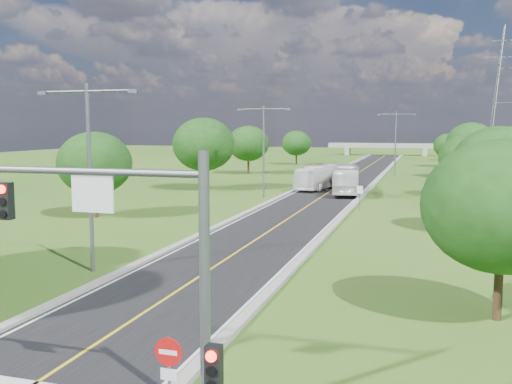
{
  "coord_description": "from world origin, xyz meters",
  "views": [
    {
      "loc": [
        11.18,
        -14.16,
        7.81
      ],
      "look_at": [
        -0.86,
        25.32,
        3.0
      ],
      "focal_mm": 40.0,
      "sensor_mm": 36.0,
      "label": 1
    }
  ],
  "objects": [
    {
      "name": "tree_rd",
      "position": [
        17.0,
        76.0,
        5.27
      ],
      "size": [
        7.14,
        7.14,
        8.3
      ],
      "color": "black",
      "rests_on": "ground"
    },
    {
      "name": "speed_limit_sign",
      "position": [
        5.2,
        37.98,
        1.6
      ],
      "size": [
        0.55,
        0.09,
        2.4
      ],
      "color": "slate",
      "rests_on": "ground"
    },
    {
      "name": "do_not_enter_right",
      "position": [
        5.0,
        -1.52,
        1.77
      ],
      "size": [
        0.76,
        0.11,
        2.5
      ],
      "color": "slate",
      "rests_on": "ground"
    },
    {
      "name": "curb_right",
      "position": [
        4.25,
        66.0,
        0.11
      ],
      "size": [
        0.5,
        150.0,
        0.22
      ],
      "primitive_type": "cube",
      "color": "gray",
      "rests_on": "ground"
    },
    {
      "name": "tree_ld",
      "position": [
        -17.0,
        74.0,
        4.95
      ],
      "size": [
        6.72,
        6.72,
        7.82
      ],
      "color": "black",
      "rests_on": "ground"
    },
    {
      "name": "tree_rf",
      "position": [
        18.0,
        120.0,
        4.64
      ],
      "size": [
        6.3,
        6.3,
        7.33
      ],
      "color": "black",
      "rests_on": "ground"
    },
    {
      "name": "ground",
      "position": [
        0.0,
        60.0,
        0.0
      ],
      "size": [
        260.0,
        260.0,
        0.0
      ],
      "primitive_type": "plane",
      "color": "#285718",
      "rests_on": "ground"
    },
    {
      "name": "tree_lb",
      "position": [
        -16.0,
        28.0,
        4.64
      ],
      "size": [
        6.3,
        6.3,
        7.33
      ],
      "color": "black",
      "rests_on": "ground"
    },
    {
      "name": "bus_outbound",
      "position": [
        2.14,
        51.26,
        1.67
      ],
      "size": [
        3.97,
        11.76,
        3.21
      ],
      "primitive_type": "imported",
      "rotation": [
        0.0,
        0.0,
        3.25
      ],
      "color": "white",
      "rests_on": "road"
    },
    {
      "name": "road",
      "position": [
        0.0,
        66.0,
        0.03
      ],
      "size": [
        8.0,
        150.0,
        0.06
      ],
      "primitive_type": "cube",
      "color": "black",
      "rests_on": "ground"
    },
    {
      "name": "curb_left",
      "position": [
        -4.25,
        66.0,
        0.11
      ],
      "size": [
        0.5,
        150.0,
        0.22
      ],
      "primitive_type": "cube",
      "color": "gray",
      "rests_on": "ground"
    },
    {
      "name": "streetlight_near_left",
      "position": [
        -6.0,
        12.0,
        5.94
      ],
      "size": [
        5.9,
        0.25,
        10.0
      ],
      "color": "slate",
      "rests_on": "ground"
    },
    {
      "name": "signal_mast",
      "position": [
        3.68,
        -1.0,
        4.91
      ],
      "size": [
        8.54,
        0.33,
        7.2
      ],
      "color": "slate",
      "rests_on": "ground"
    },
    {
      "name": "streetlight_far_right",
      "position": [
        6.0,
        78.0,
        5.94
      ],
      "size": [
        5.9,
        0.25,
        10.0
      ],
      "color": "slate",
      "rests_on": "ground"
    },
    {
      "name": "tree_rc",
      "position": [
        15.0,
        52.0,
        4.33
      ],
      "size": [
        5.88,
        5.88,
        6.84
      ],
      "color": "black",
      "rests_on": "ground"
    },
    {
      "name": "tree_re",
      "position": [
        14.5,
        100.0,
        4.02
      ],
      "size": [
        5.46,
        5.46,
        6.35
      ],
      "color": "black",
      "rests_on": "ground"
    },
    {
      "name": "overpass",
      "position": [
        0.0,
        140.0,
        2.41
      ],
      "size": [
        30.0,
        3.0,
        3.2
      ],
      "color": "gray",
      "rests_on": "ground"
    },
    {
      "name": "bus_inbound",
      "position": [
        -1.8,
        55.01,
        1.53
      ],
      "size": [
        4.19,
        10.85,
        2.95
      ],
      "primitive_type": "imported",
      "rotation": [
        0.0,
        0.0,
        -0.17
      ],
      "color": "white",
      "rests_on": "road"
    },
    {
      "name": "power_tower_far",
      "position": [
        26.0,
        115.0,
        14.01
      ],
      "size": [
        9.0,
        6.4,
        28.0
      ],
      "color": "slate",
      "rests_on": "ground"
    },
    {
      "name": "tree_ra",
      "position": [
        14.0,
        10.0,
        4.64
      ],
      "size": [
        6.3,
        6.3,
        7.33
      ],
      "color": "black",
      "rests_on": "ground"
    },
    {
      "name": "streetlight_mid_left",
      "position": [
        -6.0,
        45.0,
        5.94
      ],
      "size": [
        5.9,
        0.25,
        10.0
      ],
      "color": "slate",
      "rests_on": "ground"
    },
    {
      "name": "tree_rb",
      "position": [
        16.0,
        30.0,
        4.95
      ],
      "size": [
        6.72,
        6.72,
        7.82
      ],
      "color": "black",
      "rests_on": "ground"
    },
    {
      "name": "tree_le",
      "position": [
        -14.5,
        98.0,
        4.33
      ],
      "size": [
        5.88,
        5.88,
        6.84
      ],
      "color": "black",
      "rests_on": "ground"
    },
    {
      "name": "tree_lc",
      "position": [
        -15.0,
        50.0,
        5.58
      ],
      "size": [
        7.56,
        7.56,
        8.79
      ],
      "color": "black",
      "rests_on": "ground"
    }
  ]
}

